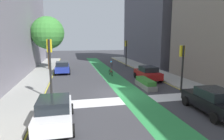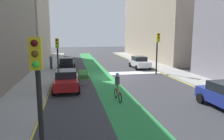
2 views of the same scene
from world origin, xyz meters
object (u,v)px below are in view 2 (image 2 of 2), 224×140
(traffic_signal_far_right, at_px, (38,80))
(car_black_right_near, at_px, (67,64))
(cyclist_in_lane, at_px, (118,86))
(car_red_right_far, at_px, (66,80))
(pedestrian_sidewalk_right_a, at_px, (51,62))
(traffic_signal_near_right, at_px, (57,50))
(car_white_left_near, at_px, (139,62))
(traffic_signal_near_left, at_px, (157,46))
(median_planter, at_px, (83,77))

(traffic_signal_far_right, distance_m, car_black_right_near, 20.33)
(traffic_signal_far_right, distance_m, cyclist_in_lane, 8.21)
(car_red_right_far, xyz_separation_m, pedestrian_sidewalk_right_a, (2.11, -10.38, 0.25))
(car_black_right_near, xyz_separation_m, cyclist_in_lane, (-3.64, 13.32, 0.17))
(traffic_signal_near_right, height_order, car_black_right_near, traffic_signal_near_right)
(car_black_right_near, height_order, cyclist_in_lane, cyclist_in_lane)
(traffic_signal_far_right, height_order, car_white_left_near, traffic_signal_far_right)
(traffic_signal_near_left, distance_m, car_white_left_near, 5.15)
(car_red_right_far, height_order, median_planter, car_red_right_far)
(car_white_left_near, relative_size, car_black_right_near, 0.98)
(car_black_right_near, height_order, median_planter, car_black_right_near)
(car_red_right_far, bearing_deg, traffic_signal_far_right, 87.16)
(pedestrian_sidewalk_right_a, bearing_deg, traffic_signal_near_right, 102.85)
(traffic_signal_near_left, height_order, pedestrian_sidewalk_right_a, traffic_signal_near_left)
(car_red_right_far, height_order, pedestrian_sidewalk_right_a, pedestrian_sidewalk_right_a)
(car_white_left_near, bearing_deg, car_black_right_near, -1.37)
(traffic_signal_near_right, height_order, traffic_signal_far_right, traffic_signal_far_right)
(traffic_signal_near_right, relative_size, pedestrian_sidewalk_right_a, 2.30)
(traffic_signal_far_right, bearing_deg, traffic_signal_near_right, -88.49)
(traffic_signal_far_right, height_order, pedestrian_sidewalk_right_a, traffic_signal_far_right)
(traffic_signal_near_left, xyz_separation_m, car_red_right_far, (9.90, 5.13, -2.40))
(car_black_right_near, relative_size, cyclist_in_lane, 2.31)
(car_red_right_far, height_order, cyclist_in_lane, cyclist_in_lane)
(cyclist_in_lane, bearing_deg, car_black_right_near, -74.70)
(traffic_signal_near_left, height_order, cyclist_in_lane, traffic_signal_near_left)
(traffic_signal_far_right, bearing_deg, median_planter, -98.61)
(car_black_right_near, relative_size, car_red_right_far, 1.01)
(car_black_right_near, bearing_deg, car_red_right_far, 90.98)
(traffic_signal_near_left, xyz_separation_m, cyclist_in_lane, (6.43, 8.56, -2.23))
(car_red_right_far, bearing_deg, median_planter, -116.23)
(car_black_right_near, height_order, pedestrian_sidewalk_right_a, pedestrian_sidewalk_right_a)
(cyclist_in_lane, height_order, pedestrian_sidewalk_right_a, pedestrian_sidewalk_right_a)
(traffic_signal_near_left, relative_size, pedestrian_sidewalk_right_a, 2.60)
(car_black_right_near, distance_m, cyclist_in_lane, 13.81)
(car_white_left_near, height_order, car_red_right_far, same)
(cyclist_in_lane, xyz_separation_m, median_planter, (1.96, -6.51, -0.57))
(car_black_right_near, xyz_separation_m, car_red_right_far, (-0.17, 9.89, 0.00))
(car_black_right_near, distance_m, pedestrian_sidewalk_right_a, 2.02)
(traffic_signal_near_left, bearing_deg, median_planter, 13.76)
(car_white_left_near, height_order, cyclist_in_lane, cyclist_in_lane)
(traffic_signal_near_right, xyz_separation_m, car_black_right_near, (-0.75, -4.75, -2.04))
(traffic_signal_near_right, relative_size, traffic_signal_near_left, 0.88)
(traffic_signal_near_left, bearing_deg, traffic_signal_far_right, 56.01)
(car_red_right_far, relative_size, median_planter, 1.24)
(traffic_signal_near_left, bearing_deg, cyclist_in_lane, 53.11)
(traffic_signal_near_right, bearing_deg, car_black_right_near, -98.99)
(traffic_signal_near_right, relative_size, traffic_signal_far_right, 0.95)
(traffic_signal_near_right, bearing_deg, cyclist_in_lane, 117.15)
(car_red_right_far, distance_m, pedestrian_sidewalk_right_a, 10.59)
(traffic_signal_far_right, height_order, car_black_right_near, traffic_signal_far_right)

